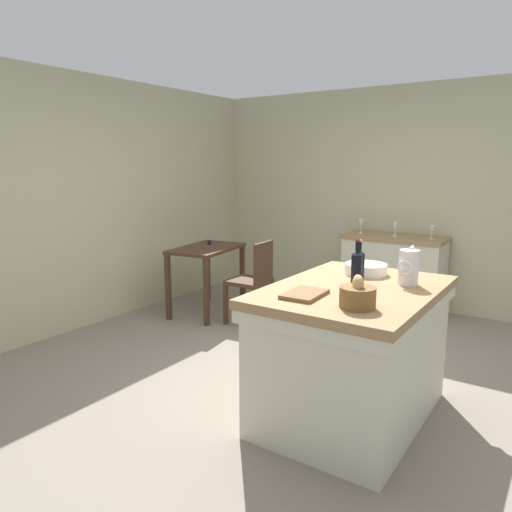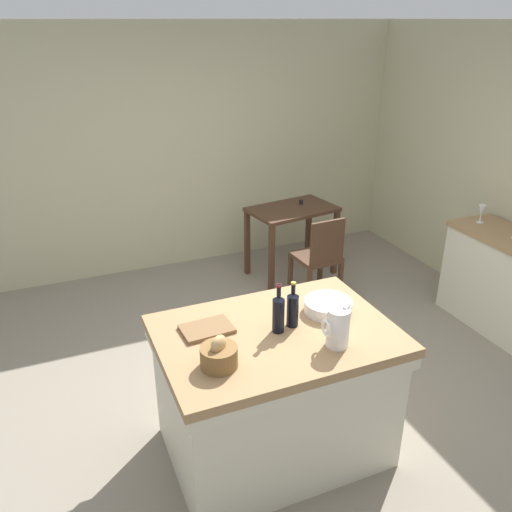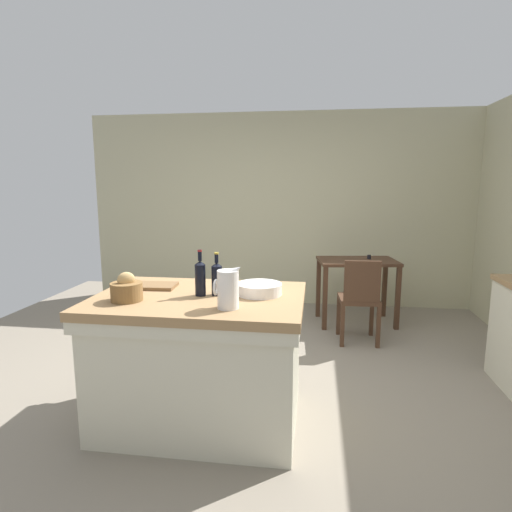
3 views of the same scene
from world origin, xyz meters
The scene contains 13 objects.
ground_plane centered at (0.00, 0.00, 0.00)m, with size 6.76×6.76×0.00m, color gray.
wall_back centered at (0.00, 2.60, 1.30)m, with size 5.32×0.12×2.60m, color #B7B28E.
island_table centered at (-0.28, -0.54, 0.49)m, with size 1.41×0.99×0.91m.
side_cabinet centered at (2.26, 0.04, 0.45)m, with size 0.52×1.15×0.89m.
writing_desk centered at (0.99, 1.79, 0.64)m, with size 0.97×0.69×0.82m.
wooden_chair centered at (0.96, 1.11, 0.49)m, with size 0.42×0.42×0.90m.
pitcher centered at (-0.02, -0.80, 1.03)m, with size 0.17×0.13×0.28m.
wash_bowl centered at (0.12, -0.45, 0.95)m, with size 0.31×0.31×0.08m, color white.
bread_basket centered at (-0.70, -0.73, 0.98)m, with size 0.20×0.20×0.19m.
cutting_board centered at (-0.66, -0.37, 0.92)m, with size 0.30×0.21×0.02m, color brown.
wine_bottle_dark centered at (-0.16, -0.51, 1.03)m, with size 0.07×0.07×0.29m.
wine_bottle_amber centered at (-0.27, -0.54, 1.04)m, with size 0.07×0.07×0.31m.
wine_glass_middle centered at (2.25, 0.45, 1.00)m, with size 0.07×0.07×0.17m.
Camera 2 is at (-1.42, -2.94, 2.61)m, focal length 36.92 mm.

